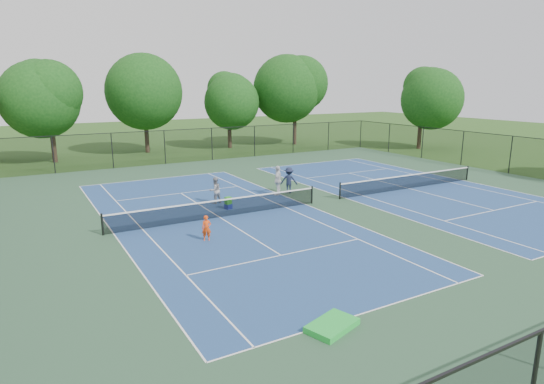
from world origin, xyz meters
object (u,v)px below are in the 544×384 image
tree_back_b (144,88)px  bystander_b (289,180)px  tree_side_e (422,95)px  instructor (215,190)px  tree_back_a (48,95)px  ball_crate (228,206)px  tree_back_c (229,98)px  tree_back_d (295,86)px  child_player (207,228)px  bystander_a (278,180)px  ball_hopper (228,201)px

tree_back_b → bystander_b: (3.19, -23.02, -5.74)m
tree_side_e → instructor: tree_side_e is taller
tree_back_b → tree_back_a: bearing=-167.5°
tree_back_a → ball_crate: bearing=-72.5°
instructor → bystander_b: bystander_b is taller
tree_side_e → tree_back_c: bearing=148.6°
tree_back_d → bystander_b: size_ratio=6.07×
child_player → bystander_a: 9.42m
tree_back_a → ball_crate: 24.45m
tree_back_c → child_player: tree_back_c is taller
tree_back_a → child_player: 27.93m
tree_back_a → tree_back_d: bearing=0.0°
tree_back_d → tree_back_c: bearing=172.9°
tree_back_d → instructor: tree_back_d is taller
instructor → ball_hopper: instructor is taller
tree_back_d → bystander_a: size_ratio=5.43×
tree_side_e → tree_back_b: bearing=156.0°
tree_back_d → ball_crate: (-18.88, -22.64, -6.68)m
child_player → bystander_a: bearing=57.0°
child_player → ball_crate: 5.43m
tree_back_d → instructor: (-19.03, -21.09, -6.03)m
tree_side_e → bystander_a: tree_side_e is taller
tree_back_b → bystander_a: size_ratio=5.26×
tree_side_e → ball_crate: (-28.88, -12.64, -5.66)m
tree_back_b → ball_crate: size_ratio=27.48×
tree_back_b → ball_crate: (-1.88, -24.64, -6.45)m
bystander_b → tree_back_d: bearing=-85.4°
instructor → bystander_a: 4.34m
tree_back_c → bystander_a: size_ratio=4.40×
tree_back_c → child_player: (-13.96, -28.09, -4.89)m
child_player → bystander_a: bystander_a is taller
tree_back_c → tree_side_e: (18.00, -11.00, 0.33)m
tree_back_a → bystander_b: tree_back_a is taller
tree_side_e → bystander_a: size_ratio=4.65×
tree_back_b → ball_crate: tree_back_b is taller
tree_back_d → instructor: bearing=-132.1°
tree_back_a → tree_side_e: 37.36m
tree_side_e → instructor: 31.48m
ball_crate → ball_hopper: size_ratio=0.90×
tree_back_a → tree_back_c: 18.04m
child_player → ball_hopper: (3.08, 4.45, -0.09)m
instructor → child_player: bearing=53.4°
bystander_b → bystander_a: bearing=43.1°
tree_back_b → tree_side_e: tree_back_b is taller
ball_hopper → child_player: bearing=-124.7°
instructor → ball_hopper: bearing=85.0°
tree_back_c → tree_back_a: bearing=-176.8°
bystander_a → ball_crate: bystander_a is taller
tree_back_c → ball_hopper: tree_back_c is taller
tree_back_b → tree_side_e: size_ratio=1.13×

